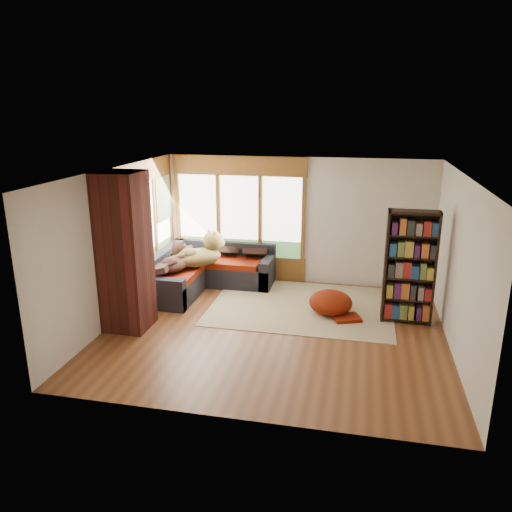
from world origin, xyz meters
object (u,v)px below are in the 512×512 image
at_px(brick_chimney, 125,252).
at_px(dog_tan, 201,251).
at_px(pouf, 331,302).
at_px(sectional_sofa, 195,273).
at_px(area_rug, 301,306).
at_px(dog_brindle, 175,259).
at_px(bookshelf, 410,268).

relative_size(brick_chimney, dog_tan, 2.26).
bearing_deg(pouf, brick_chimney, -158.75).
relative_size(sectional_sofa, pouf, 2.87).
relative_size(area_rug, dog_tan, 2.86).
height_order(dog_tan, dog_brindle, dog_tan).
height_order(sectional_sofa, dog_tan, dog_tan).
distance_m(sectional_sofa, area_rug, 2.35).
bearing_deg(sectional_sofa, pouf, -15.75).
xyz_separation_m(area_rug, dog_brindle, (-2.45, 0.02, 0.75)).
distance_m(dog_tan, dog_brindle, 0.56).
bearing_deg(area_rug, sectional_sofa, 165.97).
relative_size(brick_chimney, pouf, 3.39).
bearing_deg(area_rug, pouf, -21.45).
height_order(brick_chimney, bookshelf, brick_chimney).
bearing_deg(dog_tan, sectional_sofa, 97.48).
relative_size(brick_chimney, sectional_sofa, 1.18).
distance_m(bookshelf, pouf, 1.49).
distance_m(pouf, dog_tan, 2.74).
bearing_deg(dog_brindle, sectional_sofa, -16.12).
bearing_deg(bookshelf, pouf, 176.05).
height_order(brick_chimney, dog_brindle, brick_chimney).
height_order(area_rug, pouf, pouf).
bearing_deg(brick_chimney, sectional_sofa, 77.71).
xyz_separation_m(pouf, dog_brindle, (-3.00, 0.23, 0.54)).
height_order(brick_chimney, area_rug, brick_chimney).
height_order(sectional_sofa, pouf, sectional_sofa).
distance_m(sectional_sofa, dog_tan, 0.59).
xyz_separation_m(brick_chimney, dog_brindle, (0.26, 1.50, -0.54)).
height_order(pouf, dog_brindle, dog_brindle).
bearing_deg(brick_chimney, dog_tan, 70.76).
relative_size(pouf, dog_brindle, 0.92).
bearing_deg(sectional_sofa, dog_tan, -36.68).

